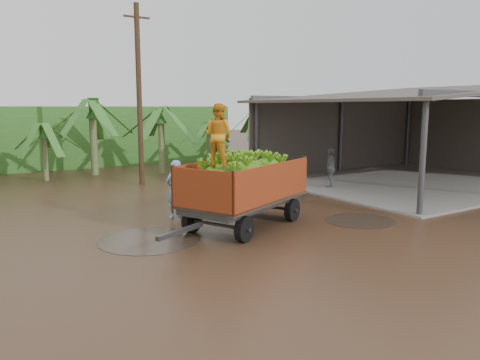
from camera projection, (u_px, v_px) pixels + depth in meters
The scene contains 8 objects.
ground at pixel (223, 215), 15.60m from camera, with size 100.00×100.00×0.00m, color black.
packing_shed at pixel (410, 129), 22.97m from camera, with size 12.78×10.80×4.76m.
hedge_north at pixel (56, 137), 27.55m from camera, with size 22.00×3.00×3.60m, color #2D661E.
banana_trailer at pixel (244, 184), 13.85m from camera, with size 5.81×3.59×3.65m.
man_blue at pixel (175, 189), 15.07m from camera, with size 0.69×0.45×1.88m, color #7199CE.
man_grey at pixel (331, 169), 20.48m from camera, with size 1.05×0.44×1.79m, color slate.
utility_pole at pixel (139, 95), 21.13m from camera, with size 1.20×0.24×8.10m.
banana_plants at pixel (2, 149), 19.03m from camera, with size 24.64×14.67×4.29m.
Camera 1 is at (-7.76, -13.12, 3.55)m, focal length 35.00 mm.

